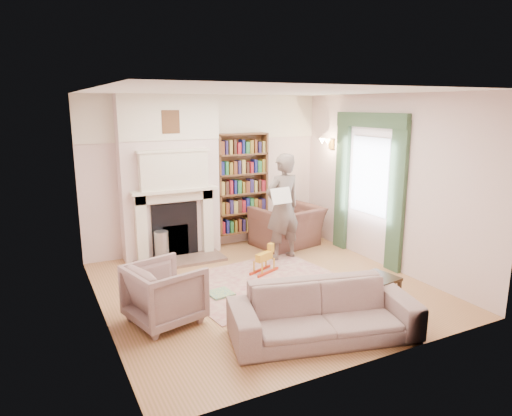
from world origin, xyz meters
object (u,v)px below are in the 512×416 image
sofa (324,312)px  man_reading (283,207)px  armchair_reading (287,226)px  bookcase (242,184)px  paraffin_heater (162,247)px  coffee_table (371,295)px  rocking_horse (264,260)px  armchair_left (165,293)px

sofa → man_reading: size_ratio=1.16×
armchair_reading → man_reading: (-0.45, -0.60, 0.54)m
man_reading → armchair_reading: bearing=-133.6°
bookcase → paraffin_heater: bookcase is taller
sofa → man_reading: 2.86m
coffee_table → paraffin_heater: bearing=112.7°
paraffin_heater → rocking_horse: size_ratio=1.07×
man_reading → coffee_table: size_ratio=2.63×
sofa → armchair_left: bearing=155.8°
bookcase → rocking_horse: size_ratio=3.61×
sofa → coffee_table: (0.93, 0.28, -0.09)m
armchair_reading → coffee_table: 2.98m
coffee_table → paraffin_heater: 3.60m
sofa → coffee_table: bearing=31.2°
man_reading → bookcase: bearing=-84.0°
bookcase → coffee_table: (0.21, -3.44, -0.95)m
bookcase → sofa: bookcase is taller
coffee_table → sofa: bearing=-172.2°
paraffin_heater → man_reading: bearing=-20.5°
bookcase → man_reading: 1.16m
armchair_left → rocking_horse: (1.86, 0.92, -0.15)m
coffee_table → bookcase: bearing=84.5°
armchair_left → sofa: size_ratio=0.38×
coffee_table → rocking_horse: (-0.58, 1.85, 0.00)m
armchair_reading → bookcase: bearing=-46.3°
paraffin_heater → coffee_table: bearing=-58.2°
bookcase → man_reading: bookcase is taller
armchair_reading → sofa: armchair_reading is taller
coffee_table → rocking_horse: bearing=98.4°
coffee_table → rocking_horse: size_ratio=1.37×
bookcase → man_reading: bearing=-77.3°
armchair_left → rocking_horse: size_ratio=1.60×
bookcase → paraffin_heater: bearing=-167.2°
sofa → coffee_table: sofa is taller
bookcase → coffee_table: bearing=-86.4°
coffee_table → paraffin_heater: size_ratio=1.27×
man_reading → paraffin_heater: 2.16m
bookcase → rocking_horse: bearing=-103.0°
man_reading → coffee_table: 2.44m
sofa → paraffin_heater: bearing=120.4°
sofa → rocking_horse: sofa is taller
armchair_reading → coffee_table: (-0.48, -2.94, -0.15)m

